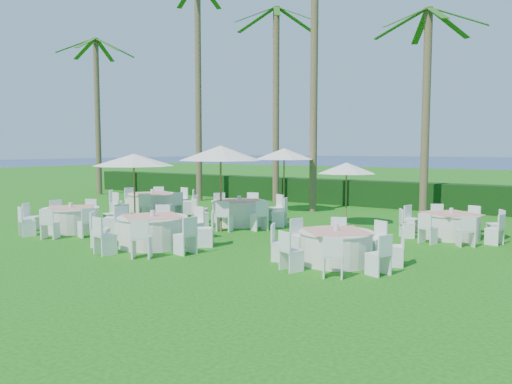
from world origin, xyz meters
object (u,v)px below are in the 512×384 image
banquet_table_c (336,246)px  banquet_table_d (152,203)px  banquet_table_a (71,219)px  umbrella_b (221,153)px  banquet_table_f (451,225)px  umbrella_a (134,160)px  umbrella_c (284,154)px  umbrella_d (347,168)px  banquet_table_b (153,230)px  banquet_table_e (239,212)px

banquet_table_c → banquet_table_d: banquet_table_d is taller
banquet_table_a → umbrella_b: size_ratio=1.11×
banquet_table_f → umbrella_a: 10.86m
banquet_table_f → umbrella_b: bearing=-156.4°
banquet_table_c → umbrella_b: (-5.07, 2.11, 2.16)m
umbrella_a → umbrella_c: (2.73, 5.97, 0.18)m
banquet_table_c → banquet_table_f: size_ratio=1.00×
banquet_table_d → umbrella_d: umbrella_d is taller
banquet_table_f → umbrella_a: umbrella_a is taller
banquet_table_a → banquet_table_d: banquet_table_d is taller
banquet_table_b → banquet_table_e: size_ratio=0.99×
banquet_table_c → umbrella_b: 5.90m
banquet_table_b → banquet_table_e: 4.61m
umbrella_a → umbrella_d: umbrella_a is taller
umbrella_b → umbrella_d: bearing=49.7°
banquet_table_d → umbrella_b: (5.06, -1.90, 2.11)m
banquet_table_e → umbrella_a: 4.20m
banquet_table_f → umbrella_b: umbrella_b is taller
banquet_table_c → banquet_table_d: size_ratio=0.86×
banquet_table_b → banquet_table_c: 5.19m
umbrella_a → umbrella_c: umbrella_c is taller
umbrella_a → umbrella_d: bearing=30.9°
umbrella_d → banquet_table_f: bearing=-8.7°
banquet_table_c → banquet_table_f: banquet_table_c is taller
banquet_table_b → banquet_table_c: bearing=10.4°
banquet_table_b → umbrella_a: size_ratio=1.18×
banquet_table_c → umbrella_a: umbrella_a is taller
banquet_table_a → banquet_table_b: 4.10m
umbrella_a → umbrella_d: 7.57m
umbrella_a → banquet_table_a: bearing=-103.5°
banquet_table_a → umbrella_c: size_ratio=1.15×
umbrella_a → umbrella_b: (3.57, 0.44, 0.26)m
umbrella_a → banquet_table_b: bearing=-36.4°
banquet_table_f → banquet_table_c: bearing=-106.9°
banquet_table_a → umbrella_d: (7.04, 6.16, 1.62)m
banquet_table_e → umbrella_c: size_ratio=1.26×
banquet_table_f → umbrella_d: (-3.67, 0.56, 1.63)m
banquet_table_a → umbrella_d: size_ratio=1.40×
banquet_table_a → banquet_table_d: bearing=101.5°
umbrella_c → banquet_table_c: bearing=-52.2°
banquet_table_a → banquet_table_e: size_ratio=0.91×
banquet_table_d → umbrella_b: 5.80m
banquet_table_e → umbrella_a: umbrella_a is taller
banquet_table_c → banquet_table_e: bearing=146.1°
banquet_table_f → banquet_table_e: bearing=-169.2°
banquet_table_b → banquet_table_e: (-0.34, 4.60, 0.01)m
banquet_table_a → umbrella_d: bearing=41.2°
umbrella_c → umbrella_d: bearing=-29.0°
banquet_table_e → umbrella_d: size_ratio=1.54×
banquet_table_e → umbrella_d: (3.29, 1.89, 1.58)m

